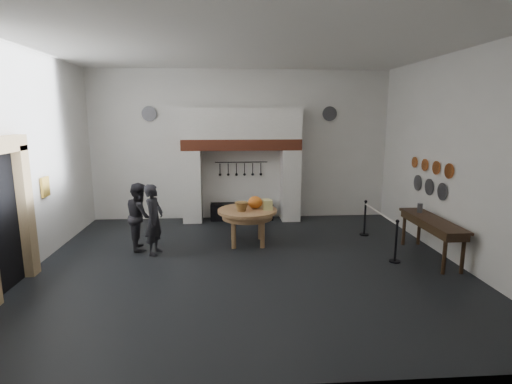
{
  "coord_description": "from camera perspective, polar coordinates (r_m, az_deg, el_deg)",
  "views": [
    {
      "loc": [
        -0.4,
        -8.19,
        3.17
      ],
      "look_at": [
        0.26,
        1.16,
        1.35
      ],
      "focal_mm": 28.0,
      "sensor_mm": 36.0,
      "label": 1
    }
  ],
  "objects": [
    {
      "name": "floor",
      "position": [
        8.79,
        -1.17,
        -10.15
      ],
      "size": [
        9.0,
        8.0,
        0.02
      ],
      "primitive_type": "cube",
      "color": "black",
      "rests_on": "ground"
    },
    {
      "name": "ceiling",
      "position": [
        8.31,
        -1.3,
        20.2
      ],
      "size": [
        9.0,
        8.0,
        0.02
      ],
      "primitive_type": "cube",
      "color": "silver",
      "rests_on": "wall_back"
    },
    {
      "name": "wall_back",
      "position": [
        12.23,
        -2.15,
        6.66
      ],
      "size": [
        9.0,
        0.02,
        4.5
      ],
      "primitive_type": "cube",
      "color": "silver",
      "rests_on": "floor"
    },
    {
      "name": "wall_front",
      "position": [
        4.31,
        1.36,
        -1.32
      ],
      "size": [
        9.0,
        0.02,
        4.5
      ],
      "primitive_type": "cube",
      "color": "silver",
      "rests_on": "floor"
    },
    {
      "name": "wall_left",
      "position": [
        9.21,
        -30.52,
        3.74
      ],
      "size": [
        0.02,
        8.0,
        4.5
      ],
      "primitive_type": "cube",
      "color": "silver",
      "rests_on": "floor"
    },
    {
      "name": "wall_right",
      "position": [
        9.59,
        26.81,
        4.31
      ],
      "size": [
        0.02,
        8.0,
        4.5
      ],
      "primitive_type": "cube",
      "color": "silver",
      "rests_on": "floor"
    },
    {
      "name": "chimney_pier_left",
      "position": [
        12.07,
        -9.07,
        0.85
      ],
      "size": [
        0.55,
        0.7,
        2.15
      ],
      "primitive_type": "cube",
      "color": "silver",
      "rests_on": "floor"
    },
    {
      "name": "chimney_pier_right",
      "position": [
        12.17,
        4.9,
        1.03
      ],
      "size": [
        0.55,
        0.7,
        2.15
      ],
      "primitive_type": "cube",
      "color": "silver",
      "rests_on": "floor"
    },
    {
      "name": "hearth_brick_band",
      "position": [
        11.88,
        -2.1,
        6.82
      ],
      "size": [
        3.5,
        0.72,
        0.32
      ],
      "primitive_type": "cube",
      "color": "#9E442B",
      "rests_on": "chimney_pier_left"
    },
    {
      "name": "chimney_hood",
      "position": [
        11.85,
        -2.12,
        9.77
      ],
      "size": [
        3.5,
        0.7,
        0.9
      ],
      "primitive_type": "cube",
      "color": "silver",
      "rests_on": "hearth_brick_band"
    },
    {
      "name": "iron_range",
      "position": [
        12.27,
        -2.04,
        -2.79
      ],
      "size": [
        1.9,
        0.45,
        0.5
      ],
      "primitive_type": "cube",
      "color": "black",
      "rests_on": "floor"
    },
    {
      "name": "utensil_rail",
      "position": [
        12.2,
        -2.12,
        4.29
      ],
      "size": [
        1.6,
        0.02,
        0.02
      ],
      "primitive_type": "cylinder",
      "rotation": [
        0.0,
        1.57,
        0.0
      ],
      "color": "black",
      "rests_on": "wall_back"
    },
    {
      "name": "door_recess",
      "position": [
        8.48,
        -32.64,
        -3.86
      ],
      "size": [
        0.04,
        1.1,
        2.5
      ],
      "primitive_type": "cube",
      "color": "black",
      "rests_on": "floor"
    },
    {
      "name": "door_jamb_far",
      "position": [
        9.03,
        -30.09,
        -2.46
      ],
      "size": [
        0.22,
        0.3,
        2.6
      ],
      "primitive_type": "cube",
      "color": "tan",
      "rests_on": "floor"
    },
    {
      "name": "wall_plaque",
      "position": [
        9.99,
        -27.89,
        0.66
      ],
      "size": [
        0.05,
        0.34,
        0.44
      ],
      "primitive_type": "cube",
      "color": "gold",
      "rests_on": "wall_left"
    },
    {
      "name": "work_table",
      "position": [
        9.84,
        -1.24,
        -2.71
      ],
      "size": [
        1.81,
        1.81,
        0.07
      ],
      "primitive_type": "cylinder",
      "rotation": [
        0.0,
        0.0,
        -0.28
      ],
      "color": "#A8744F",
      "rests_on": "floor"
    },
    {
      "name": "pumpkin",
      "position": [
        9.91,
        -0.12,
        -1.49
      ],
      "size": [
        0.36,
        0.36,
        0.31
      ],
      "primitive_type": "ellipsoid",
      "color": "#EC5721",
      "rests_on": "work_table"
    },
    {
      "name": "cheese_block_big",
      "position": [
        9.79,
        1.69,
        -1.85
      ],
      "size": [
        0.22,
        0.22,
        0.24
      ],
      "primitive_type": "cube",
      "color": "#D4CF7F",
      "rests_on": "work_table"
    },
    {
      "name": "cheese_block_small",
      "position": [
        10.09,
        1.41,
        -1.59
      ],
      "size": [
        0.18,
        0.18,
        0.2
      ],
      "primitive_type": "cube",
      "color": "#CFC57C",
      "rests_on": "work_table"
    },
    {
      "name": "wicker_basket",
      "position": [
        9.66,
        -2.09,
        -2.1
      ],
      "size": [
        0.4,
        0.4,
        0.22
      ],
      "primitive_type": "cone",
      "rotation": [
        3.14,
        0.0,
        -0.28
      ],
      "color": "#9C6B39",
      "rests_on": "work_table"
    },
    {
      "name": "bread_loaf",
      "position": [
        10.16,
        -1.91,
        -1.7
      ],
      "size": [
        0.31,
        0.18,
        0.13
      ],
      "primitive_type": "ellipsoid",
      "color": "#A45F3A",
      "rests_on": "work_table"
    },
    {
      "name": "visitor_near",
      "position": [
        9.42,
        -14.35,
        -3.82
      ],
      "size": [
        0.51,
        0.67,
        1.63
      ],
      "primitive_type": "imported",
      "rotation": [
        0.0,
        0.0,
        1.35
      ],
      "color": "black",
      "rests_on": "floor"
    },
    {
      "name": "visitor_far",
      "position": [
        9.89,
        -16.22,
        -3.32
      ],
      "size": [
        0.78,
        0.9,
        1.6
      ],
      "primitive_type": "imported",
      "rotation": [
        0.0,
        0.0,
        1.82
      ],
      "color": "black",
      "rests_on": "floor"
    },
    {
      "name": "side_table",
      "position": [
        9.68,
        23.87,
        -3.72
      ],
      "size": [
        0.55,
        2.2,
        0.06
      ],
      "primitive_type": "cube",
      "color": "#332212",
      "rests_on": "floor"
    },
    {
      "name": "pewter_jug",
      "position": [
        10.17,
        22.37,
        -2.12
      ],
      "size": [
        0.12,
        0.12,
        0.22
      ],
      "primitive_type": "cylinder",
      "color": "#535459",
      "rests_on": "side_table"
    },
    {
      "name": "copper_pan_a",
      "position": [
        9.77,
        25.87,
        2.71
      ],
      "size": [
        0.03,
        0.34,
        0.34
      ],
      "primitive_type": "cylinder",
      "rotation": [
        0.0,
        1.57,
        0.0
      ],
      "color": "#C6662D",
      "rests_on": "wall_right"
    },
    {
      "name": "copper_pan_b",
      "position": [
        10.25,
        24.36,
        3.17
      ],
      "size": [
        0.03,
        0.32,
        0.32
      ],
      "primitive_type": "cylinder",
      "rotation": [
        0.0,
        1.57,
        0.0
      ],
      "color": "#C6662D",
      "rests_on": "wall_right"
    },
    {
      "name": "copper_pan_c",
      "position": [
        10.73,
        22.98,
        3.59
      ],
      "size": [
        0.03,
        0.3,
        0.3
      ],
      "primitive_type": "cylinder",
      "rotation": [
        0.0,
        1.57,
        0.0
      ],
      "color": "#C6662D",
      "rests_on": "wall_right"
    },
    {
      "name": "copper_pan_d",
      "position": [
        11.22,
        21.72,
        3.96
      ],
      "size": [
        0.03,
        0.28,
        0.28
      ],
      "primitive_type": "cylinder",
      "rotation": [
        0.0,
        1.57,
        0.0
      ],
      "color": "#C6662D",
      "rests_on": "wall_right"
    },
    {
      "name": "pewter_plate_left",
      "position": [
        10.02,
        25.07,
        0.06
      ],
      "size": [
        0.03,
        0.4,
        0.4
      ],
      "primitive_type": "cylinder",
      "rotation": [
        0.0,
        1.57,
        0.0
      ],
      "color": "#4C4C51",
      "rests_on": "wall_right"
    },
    {
      "name": "pewter_plate_mid",
      "position": [
        10.54,
        23.51,
        0.67
      ],
      "size": [
        0.03,
        0.4,
        0.4
      ],
      "primitive_type": "cylinder",
      "rotation": [
        0.0,
        1.57,
        0.0
      ],
      "color": "#4C4C51",
      "rests_on": "wall_right"
    },
    {
      "name": "pewter_plate_right",
      "position": [
        11.06,
        22.09,
        1.23
      ],
      "size": [
        0.03,
        0.4,
        0.4
      ],
      "primitive_type": "cylinder",
      "rotation": [
        0.0,
        1.57,
        0.0
      ],
      "color": "#4C4C51",
      "rests_on": "wall_right"
    },
    {
      "name": "pewter_plate_back_left",
      "position": [
        12.37,
        -15.01,
        10.76
      ],
      "size": [
        0.44,
        0.03,
        0.44
      ],
      "primitive_type": "cylinder",
      "rotation": [
        1.57,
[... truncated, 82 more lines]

